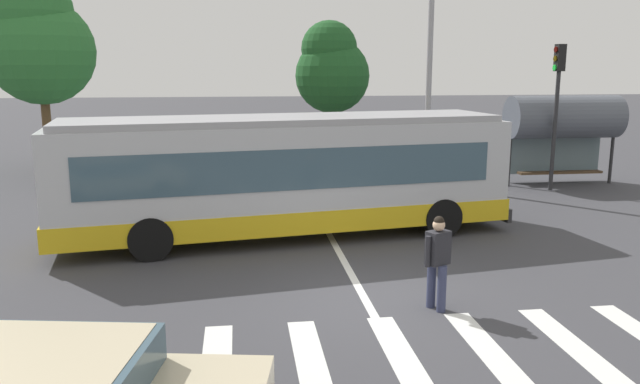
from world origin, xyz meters
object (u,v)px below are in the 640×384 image
(bus_stop_shelter, at_px, (564,119))
(parked_car_red, at_px, (303,157))
(traffic_light_far_corner, at_px, (557,94))
(parked_car_blue, at_px, (444,155))
(parked_car_black, at_px, (238,157))
(parked_car_teal, at_px, (171,158))
(parked_car_white, at_px, (97,159))
(background_tree_right, at_px, (331,68))
(pedestrian_crossing_street, at_px, (438,258))
(city_transit_bus, at_px, (286,175))
(parked_car_champagne, at_px, (370,154))
(background_tree_left, at_px, (38,40))
(twin_arm_street_lamp, at_px, (431,11))

(bus_stop_shelter, bearing_deg, parked_car_red, 161.34)
(parked_car_red, distance_m, traffic_light_far_corner, 9.63)
(parked_car_blue, bearing_deg, parked_car_black, 176.94)
(parked_car_teal, height_order, parked_car_red, same)
(parked_car_white, relative_size, background_tree_right, 0.70)
(pedestrian_crossing_street, bearing_deg, parked_car_black, 103.69)
(city_transit_bus, xyz_separation_m, parked_car_black, (-1.20, 8.99, -0.82))
(parked_car_champagne, bearing_deg, city_transit_bus, -114.15)
(traffic_light_far_corner, relative_size, background_tree_left, 0.63)
(parked_car_champagne, bearing_deg, parked_car_black, -177.85)
(parked_car_blue, xyz_separation_m, traffic_light_far_corner, (2.63, -3.75, 2.58))
(city_transit_bus, distance_m, parked_car_blue, 11.11)
(background_tree_left, bearing_deg, parked_car_blue, -9.57)
(pedestrian_crossing_street, relative_size, parked_car_blue, 0.38)
(background_tree_right, bearing_deg, twin_arm_street_lamp, -78.70)
(parked_car_white, bearing_deg, parked_car_teal, -1.83)
(parked_car_white, bearing_deg, background_tree_right, 34.83)
(city_transit_bus, height_order, parked_car_blue, city_transit_bus)
(pedestrian_crossing_street, distance_m, parked_car_white, 16.92)
(city_transit_bus, relative_size, background_tree_left, 1.47)
(background_tree_right, bearing_deg, parked_car_white, -145.17)
(twin_arm_street_lamp, xyz_separation_m, background_tree_right, (-2.00, 9.99, -1.98))
(city_transit_bus, bearing_deg, bus_stop_shelter, 28.85)
(parked_car_teal, distance_m, background_tree_right, 10.84)
(parked_car_black, distance_m, background_tree_left, 9.27)
(twin_arm_street_lamp, bearing_deg, parked_car_teal, 163.27)
(pedestrian_crossing_street, height_order, parked_car_champagne, pedestrian_crossing_street)
(parked_car_teal, bearing_deg, parked_car_black, -1.47)
(city_transit_bus, bearing_deg, parked_car_black, 97.62)
(pedestrian_crossing_street, xyz_separation_m, bus_stop_shelter, (8.27, 11.07, 1.45))
(parked_car_champagne, xyz_separation_m, background_tree_right, (-0.53, 7.04, 3.42))
(parked_car_white, bearing_deg, pedestrian_crossing_street, -58.44)
(parked_car_teal, height_order, twin_arm_street_lamp, twin_arm_street_lamp)
(parked_car_champagne, xyz_separation_m, twin_arm_street_lamp, (1.47, -2.95, 5.40))
(twin_arm_street_lamp, xyz_separation_m, background_tree_left, (-14.56, 5.01, -0.87))
(bus_stop_shelter, distance_m, background_tree_left, 20.46)
(traffic_light_far_corner, distance_m, twin_arm_street_lamp, 5.17)
(parked_car_white, distance_m, background_tree_right, 12.86)
(traffic_light_far_corner, bearing_deg, parked_car_black, 158.93)
(parked_car_champagne, relative_size, background_tree_right, 0.69)
(background_tree_left, height_order, background_tree_right, background_tree_left)
(parked_car_red, xyz_separation_m, twin_arm_street_lamp, (4.23, -2.66, 5.40))
(parked_car_black, xyz_separation_m, bus_stop_shelter, (11.74, -3.19, 1.65))
(city_transit_bus, height_order, background_tree_right, background_tree_right)
(city_transit_bus, bearing_deg, parked_car_white, 125.74)
(parked_car_red, bearing_deg, twin_arm_street_lamp, -32.19)
(pedestrian_crossing_street, height_order, bus_stop_shelter, bus_stop_shelter)
(parked_car_black, relative_size, parked_car_blue, 1.01)
(city_transit_bus, height_order, twin_arm_street_lamp, twin_arm_street_lamp)
(parked_car_white, distance_m, bus_stop_shelter, 17.53)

